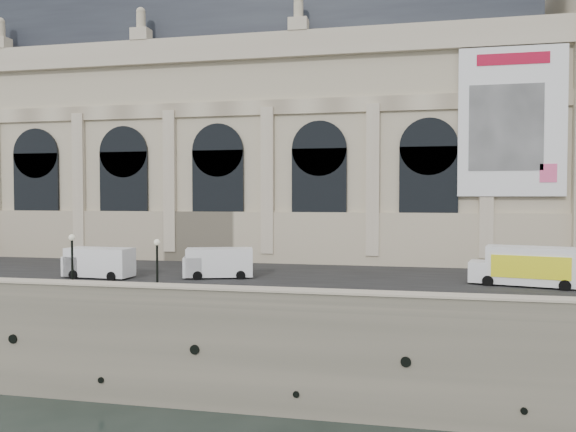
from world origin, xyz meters
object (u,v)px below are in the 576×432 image
Objects in this scene: van_b at (96,263)px; van_c at (215,263)px; lamp_left at (72,265)px; lamp_right at (157,270)px; box_truck at (524,266)px.

van_b is 9.44m from van_c.
van_c is at bearing 55.22° from lamp_left.
box_truck is at bearing 23.96° from lamp_right.
lamp_left reaches higher than lamp_right.
lamp_right reaches higher than van_b.
van_c is 23.10m from box_truck.
lamp_right reaches higher than box_truck.
box_truck reaches higher than van_b.
van_b is 1.38× the size of lamp_left.
lamp_left is at bearing 176.56° from lamp_right.
lamp_right is at bearing -92.42° from van_c.
van_b is at bearing -168.68° from van_c.
lamp_left is 1.05× the size of lamp_right.
van_b is at bearing -175.46° from box_truck.
van_c is 0.77× the size of box_truck.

